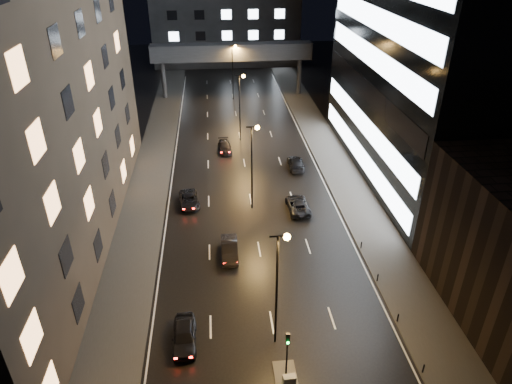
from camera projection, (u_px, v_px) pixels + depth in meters
ground at (244, 163)px, 63.26m from camera, size 160.00×160.00×0.00m
sidewalk_left at (149, 184)px, 57.84m from camera, size 5.00×110.00×0.15m
sidewalk_right at (342, 175)px, 59.96m from camera, size 5.00×110.00×0.15m
building_far at (225, 8)px, 107.28m from camera, size 34.00×14.00×25.00m
skybridge at (232, 53)px, 85.10m from camera, size 30.00×3.00×10.00m
traffic_signal_near at (287, 349)px, 31.03m from camera, size 0.28×0.34×4.40m
bollard_row at (410, 342)px, 34.92m from camera, size 0.12×25.12×0.90m
streetlight_near at (279, 277)px, 32.37m from camera, size 1.45×0.50×10.15m
streetlight_mid_a at (253, 157)px, 49.68m from camera, size 1.45×0.50×10.15m
streetlight_mid_b at (241, 99)px, 66.99m from camera, size 1.45×0.50×10.15m
streetlight_far at (233, 65)px, 84.30m from camera, size 1.45×0.50×10.15m
car_away_a at (184, 336)px, 35.09m from camera, size 1.90×4.52×1.53m
car_away_b at (230, 249)px, 44.71m from camera, size 1.60×4.53×1.49m
car_away_c at (189, 200)px, 53.17m from camera, size 2.75×4.90×1.29m
car_away_d at (225, 147)px, 66.43m from camera, size 2.07×4.54×1.29m
car_toward_a at (298, 205)px, 52.12m from camera, size 2.42×5.03×1.38m
car_toward_b at (296, 163)px, 61.53m from camera, size 2.19×4.96×1.42m
utility_cabinet at (289, 383)px, 31.38m from camera, size 0.90×0.52×1.29m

